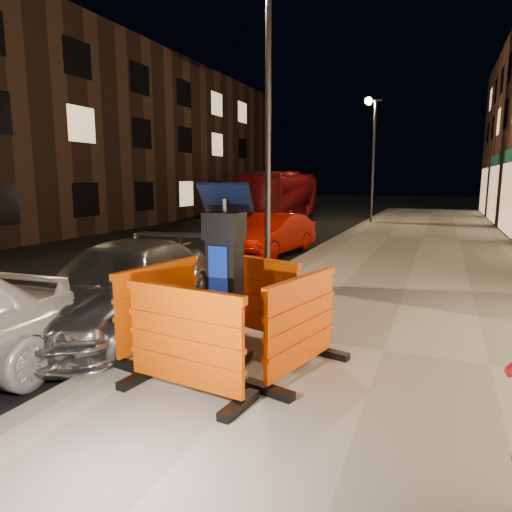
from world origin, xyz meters
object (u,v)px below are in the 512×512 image
at_px(barrier_kerbside, 159,308).
at_px(barrier_bldgside, 301,326).
at_px(car_silver, 123,326).
at_px(bus_doubledecker, 281,221).
at_px(barrier_front, 185,342).
at_px(barrier_back, 255,297).
at_px(car_red, 272,254).
at_px(parking_kiosk, 225,280).

distance_m(barrier_kerbside, barrier_bldgside, 1.90).
xyz_separation_m(car_silver, bus_doubledecker, (-3.61, 18.40, 0.00)).
height_order(barrier_front, barrier_back, same).
height_order(car_silver, car_red, car_silver).
bearing_deg(car_silver, barrier_front, -49.40).
bearing_deg(barrier_front, barrier_back, 97.30).
bearing_deg(barrier_front, bus_doubledecker, 113.59).
xyz_separation_m(parking_kiosk, barrier_kerbside, (-0.95, 0.00, -0.45)).
height_order(barrier_back, bus_doubledecker, bus_doubledecker).
height_order(parking_kiosk, barrier_front, parking_kiosk).
bearing_deg(barrier_bldgside, bus_doubledecker, 33.87).
bearing_deg(bus_doubledecker, barrier_front, -78.65).
height_order(parking_kiosk, car_red, parking_kiosk).
xyz_separation_m(barrier_kerbside, bus_doubledecker, (-4.99, 19.38, -0.72)).
distance_m(barrier_back, barrier_kerbside, 1.34).
bearing_deg(barrier_front, barrier_kerbside, 142.30).
relative_size(barrier_front, car_red, 0.37).
height_order(barrier_kerbside, car_red, barrier_kerbside).
bearing_deg(barrier_bldgside, barrier_back, 59.30).
bearing_deg(barrier_bldgside, barrier_kerbside, 104.30).
bearing_deg(bus_doubledecker, car_silver, -83.83).
xyz_separation_m(barrier_front, barrier_bldgside, (0.95, 0.95, 0.00)).
relative_size(barrier_back, barrier_kerbside, 1.00).
distance_m(barrier_bldgside, car_red, 9.24).
relative_size(barrier_kerbside, car_silver, 0.32).
height_order(barrier_kerbside, car_silver, barrier_kerbside).
relative_size(barrier_front, barrier_kerbside, 1.00).
xyz_separation_m(barrier_front, car_silver, (-2.33, 1.93, -0.72)).
distance_m(car_silver, car_red, 7.55).
distance_m(car_red, bus_doubledecker, 11.37).
xyz_separation_m(barrier_bldgside, bus_doubledecker, (-6.89, 19.38, -0.72)).
bearing_deg(barrier_bldgside, car_red, 36.48).
distance_m(parking_kiosk, barrier_back, 1.05).
bearing_deg(barrier_back, bus_doubledecker, 123.16).
bearing_deg(parking_kiosk, car_silver, 169.47).
bearing_deg(car_red, barrier_back, -64.11).
relative_size(barrier_bldgside, bus_doubledecker, 0.15).
relative_size(parking_kiosk, car_red, 0.52).
bearing_deg(parking_kiosk, barrier_kerbside, -167.70).
relative_size(barrier_kerbside, bus_doubledecker, 0.15).
distance_m(car_silver, bus_doubledecker, 18.75).
height_order(barrier_back, car_silver, barrier_back).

